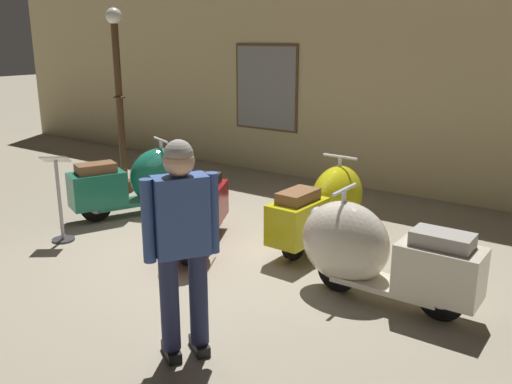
# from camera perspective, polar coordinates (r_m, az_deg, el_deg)

# --- Properties ---
(ground_plane) EXTENTS (60.00, 60.00, 0.00)m
(ground_plane) POSITION_cam_1_polar(r_m,az_deg,el_deg) (6.52, -5.30, -6.60)
(ground_plane) COLOR gray
(showroom_back_wall) EXTENTS (18.00, 0.63, 3.98)m
(showroom_back_wall) POSITION_cam_1_polar(r_m,az_deg,el_deg) (9.31, 11.55, 12.52)
(showroom_back_wall) COLOR #CCB784
(showroom_back_wall) RESTS_ON ground
(scooter_0) EXTENTS (1.13, 1.80, 1.07)m
(scooter_0) POSITION_cam_1_polar(r_m,az_deg,el_deg) (8.04, -11.73, 1.15)
(scooter_0) COLOR black
(scooter_0) RESTS_ON ground
(scooter_1) EXTENTS (1.19, 1.72, 1.03)m
(scooter_1) POSITION_cam_1_polar(r_m,az_deg,el_deg) (6.46, -6.38, -2.41)
(scooter_1) COLOR black
(scooter_1) RESTS_ON ground
(scooter_2) EXTENTS (0.58, 1.74, 1.05)m
(scooter_2) POSITION_cam_1_polar(r_m,az_deg,el_deg) (6.81, 7.26, -1.37)
(scooter_2) COLOR black
(scooter_2) RESTS_ON ground
(scooter_3) EXTENTS (1.77, 0.57, 1.08)m
(scooter_3) POSITION_cam_1_polar(r_m,az_deg,el_deg) (5.41, 11.90, -6.10)
(scooter_3) COLOR black
(scooter_3) RESTS_ON ground
(lamppost) EXTENTS (0.28, 0.28, 2.90)m
(lamppost) POSITION_cam_1_polar(r_m,az_deg,el_deg) (9.12, -13.96, 8.90)
(lamppost) COLOR #472D19
(lamppost) RESTS_ON ground
(visitor_0) EXTENTS (0.42, 0.52, 1.76)m
(visitor_0) POSITION_cam_1_polar(r_m,az_deg,el_deg) (4.23, -7.71, -4.54)
(visitor_0) COLOR black
(visitor_0) RESTS_ON ground
(info_stanchion) EXTENTS (0.39, 0.37, 1.10)m
(info_stanchion) POSITION_cam_1_polar(r_m,az_deg,el_deg) (7.23, -19.65, -1.34)
(info_stanchion) COLOR #333338
(info_stanchion) RESTS_ON ground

